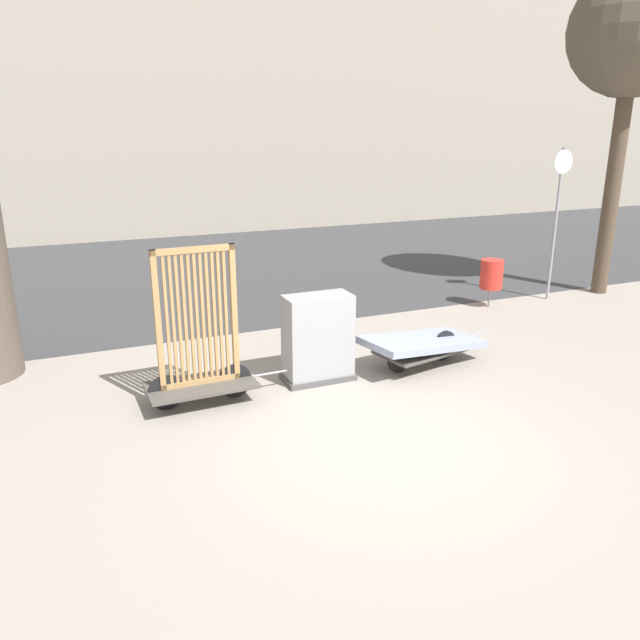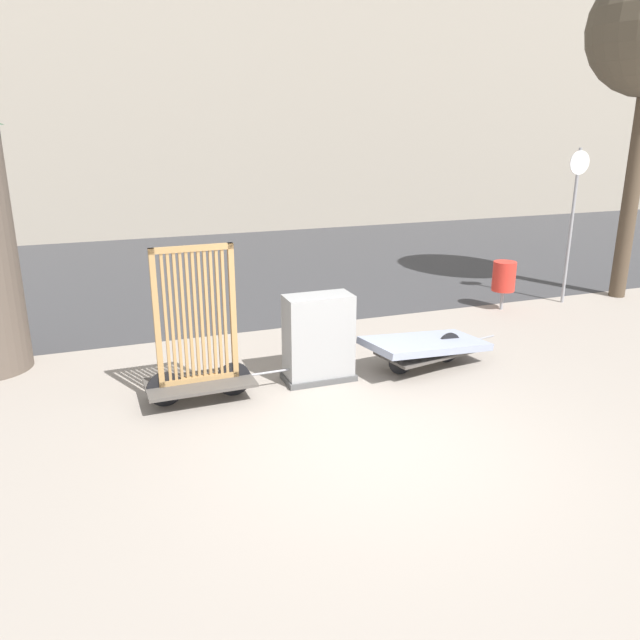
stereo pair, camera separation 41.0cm
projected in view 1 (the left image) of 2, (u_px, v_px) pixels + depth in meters
ground_plane at (384, 442)px, 6.98m from camera, size 60.00×60.00×0.00m
road_strip at (199, 270)px, 15.14m from camera, size 56.00×9.98×0.01m
building_facade at (137, 24)px, 19.35m from camera, size 48.00×4.00×12.75m
bike_cart_with_bedframe at (199, 351)px, 7.75m from camera, size 2.06×0.76×2.02m
bike_cart_with_mattress at (423, 344)px, 9.09m from camera, size 2.36×1.19×0.53m
utility_cabinet at (318, 341)px, 8.53m from camera, size 0.98×0.51×1.21m
trash_bin at (492, 274)px, 11.95m from camera, size 0.43×0.43×0.93m
sign_post at (557, 209)px, 12.13m from camera, size 0.44×0.06×2.98m
street_tree at (634, 35)px, 11.70m from camera, size 2.44×2.44×6.30m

